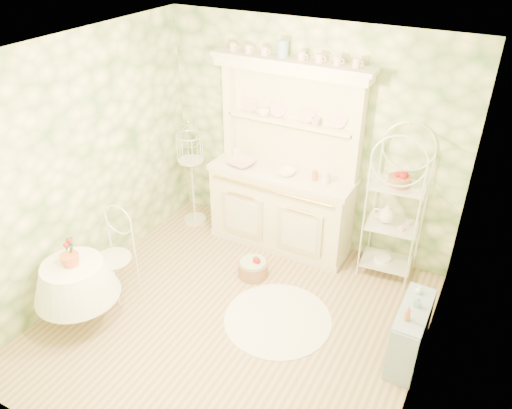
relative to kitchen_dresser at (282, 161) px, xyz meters
The scene contains 22 objects.
floor 1.91m from the kitchen_dresser, 82.50° to the right, with size 3.60×3.60×0.00m, color tan.
ceiling 2.18m from the kitchen_dresser, 82.50° to the right, with size 3.60×3.60×0.00m, color white.
wall_left 2.22m from the kitchen_dresser, 136.47° to the right, with size 3.60×3.60×0.00m, color #F1EFB5.
wall_right 2.52m from the kitchen_dresser, 37.23° to the right, with size 3.60×3.60×0.00m, color #F1EFB5.
wall_back 0.40m from the kitchen_dresser, 54.46° to the left, with size 3.60×3.60×0.00m, color #F1EFB5.
wall_front 3.33m from the kitchen_dresser, 86.55° to the right, with size 3.60×3.60×0.00m, color #F1EFB5.
kitchen_dresser is the anchor object (origin of this frame).
bakers_rack 1.38m from the kitchen_dresser, ahead, with size 0.55×0.39×1.75m, color white.
side_shelf 2.35m from the kitchen_dresser, 31.33° to the right, with size 0.27×0.72×0.62m, color #91A3C2.
round_table 2.65m from the kitchen_dresser, 117.96° to the right, with size 0.57×0.57×0.63m, color white.
cafe_chair 2.18m from the kitchen_dresser, 124.29° to the right, with size 0.43×0.43×0.95m, color white.
birdcage_stand 1.31m from the kitchen_dresser, behind, with size 0.34×0.34×1.44m, color white.
floor_basket 1.29m from the kitchen_dresser, 88.58° to the right, with size 0.33×0.33×0.21m, color #A17050.
lace_rug 1.81m from the kitchen_dresser, 65.05° to the right, with size 1.12×1.12×0.01m, color white.
bowl_floral 0.52m from the kitchen_dresser, 168.75° to the right, with size 0.31×0.31×0.08m, color white.
bowl_white 0.16m from the kitchen_dresser, 36.47° to the right, with size 0.21×0.21×0.07m, color white.
cup_left 0.59m from the kitchen_dresser, 154.79° to the left, with size 0.14×0.14×0.11m, color white.
cup_right 0.58m from the kitchen_dresser, 26.89° to the left, with size 0.11×0.11×0.10m, color white.
potted_geranium 2.50m from the kitchen_dresser, 119.08° to the right, with size 0.14×0.10×0.27m, color #3F7238.
bottle_amber 2.32m from the kitchen_dresser, 35.61° to the right, with size 0.06×0.06×0.15m, color #BB653B.
bottle_blue 2.24m from the kitchen_dresser, 30.60° to the right, with size 0.05×0.05×0.10m, color #719AB7.
bottle_glass 2.13m from the kitchen_dresser, 26.49° to the right, with size 0.07×0.07×0.09m, color silver.
Camera 1 is at (2.01, -3.23, 3.69)m, focal length 35.00 mm.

